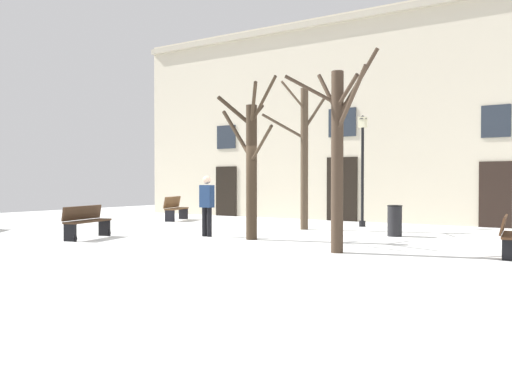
% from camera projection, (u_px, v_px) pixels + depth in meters
% --- Properties ---
extents(ground_plane, '(32.20, 32.20, 0.00)m').
position_uv_depth(ground_plane, '(226.00, 238.00, 15.08)').
color(ground_plane, white).
extents(building_facade, '(20.13, 0.60, 8.13)m').
position_uv_depth(building_facade, '(344.00, 116.00, 21.47)').
color(building_facade, beige).
rests_on(building_facade, ground).
extents(tree_foreground, '(2.48, 2.00, 4.19)m').
position_uv_depth(tree_foreground, '(251.00, 162.00, 14.51)').
color(tree_foreground, '#382B1E').
rests_on(tree_foreground, ground).
extents(tree_left_of_center, '(2.09, 1.95, 4.36)m').
position_uv_depth(tree_left_of_center, '(338.00, 149.00, 11.86)').
color(tree_left_of_center, '#423326').
rests_on(tree_left_of_center, ground).
extents(tree_near_facade, '(1.74, 2.09, 4.61)m').
position_uv_depth(tree_near_facade, '(304.00, 154.00, 17.55)').
color(tree_near_facade, '#4C3D2D').
rests_on(tree_near_facade, ground).
extents(streetlamp, '(0.30, 0.30, 3.83)m').
position_uv_depth(streetlamp, '(363.00, 159.00, 18.66)').
color(streetlamp, black).
rests_on(streetlamp, ground).
extents(litter_bin, '(0.43, 0.43, 0.88)m').
position_uv_depth(litter_bin, '(395.00, 221.00, 15.42)').
color(litter_bin, black).
rests_on(litter_bin, ground).
extents(bench_near_lamp, '(0.85, 1.72, 0.89)m').
position_uv_depth(bench_near_lamp, '(86.00, 221.00, 14.84)').
color(bench_near_lamp, '#3D2819').
rests_on(bench_near_lamp, ground).
extents(bench_facing_shops, '(0.67, 1.69, 0.84)m').
position_uv_depth(bench_facing_shops, '(511.00, 235.00, 11.37)').
color(bench_facing_shops, '#51331E').
rests_on(bench_facing_shops, ground).
extents(bench_back_to_back_right, '(1.00, 1.67, 0.95)m').
position_uv_depth(bench_back_to_back_right, '(175.00, 208.00, 21.66)').
color(bench_back_to_back_right, brown).
rests_on(bench_back_to_back_right, ground).
extents(person_crossing_plaza, '(0.38, 0.23, 1.71)m').
position_uv_depth(person_crossing_plaza, '(207.00, 203.00, 15.35)').
color(person_crossing_plaza, black).
rests_on(person_crossing_plaza, ground).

